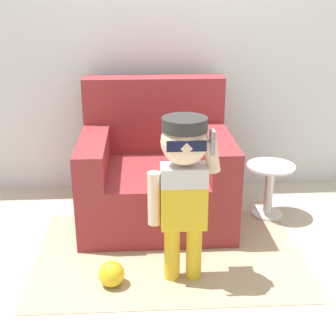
{
  "coord_description": "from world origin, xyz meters",
  "views": [
    {
      "loc": [
        -0.32,
        -2.95,
        1.61
      ],
      "look_at": [
        -0.16,
        -0.2,
        0.55
      ],
      "focal_mm": 50.0,
      "sensor_mm": 36.0,
      "label": 1
    }
  ],
  "objects_px": {
    "person_child": "(184,176)",
    "side_table": "(269,185)",
    "toy_ball": "(111,274)",
    "armchair": "(156,171)"
  },
  "relations": [
    {
      "from": "armchair",
      "to": "person_child",
      "type": "height_order",
      "value": "armchair"
    },
    {
      "from": "side_table",
      "to": "toy_ball",
      "type": "bearing_deg",
      "value": -143.65
    },
    {
      "from": "armchair",
      "to": "toy_ball",
      "type": "distance_m",
      "value": 0.99
    },
    {
      "from": "armchair",
      "to": "person_child",
      "type": "bearing_deg",
      "value": -81.66
    },
    {
      "from": "person_child",
      "to": "side_table",
      "type": "bearing_deg",
      "value": 47.41
    },
    {
      "from": "armchair",
      "to": "toy_ball",
      "type": "relative_size",
      "value": 7.05
    },
    {
      "from": "person_child",
      "to": "side_table",
      "type": "relative_size",
      "value": 2.41
    },
    {
      "from": "side_table",
      "to": "toy_ball",
      "type": "distance_m",
      "value": 1.41
    },
    {
      "from": "side_table",
      "to": "person_child",
      "type": "bearing_deg",
      "value": -132.59
    },
    {
      "from": "armchair",
      "to": "toy_ball",
      "type": "xyz_separation_m",
      "value": [
        -0.29,
        -0.91,
        -0.27
      ]
    }
  ]
}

